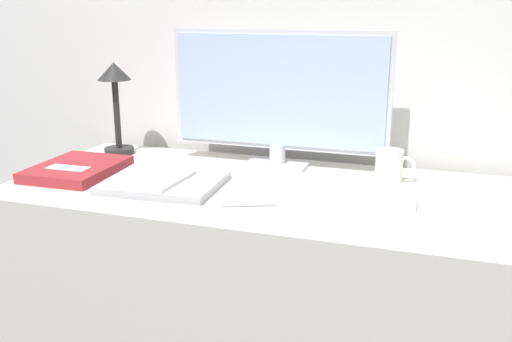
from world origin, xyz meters
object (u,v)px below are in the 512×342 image
Objects in this scene: keyboard at (355,198)px; notebook at (77,169)px; monitor at (278,95)px; pen at (248,205)px; ereader at (160,179)px; laptop at (164,183)px; coffee_mug at (390,166)px; desk_lamp at (115,92)px.

notebook is (-0.80, -0.02, 0.01)m from keyboard.
monitor is 2.36× the size of notebook.
monitor reaches higher than pen.
ereader reaches higher than pen.
laptop is at bearing -128.43° from monitor.
pen is at bearing -84.91° from monitor.
monitor is 5.99× the size of coffee_mug.
desk_lamp is (-0.54, -0.02, -0.01)m from monitor.
desk_lamp is at bearing 92.53° from notebook.
desk_lamp is 0.89m from coffee_mug.
monitor reaches higher than desk_lamp.
keyboard is at bearing -108.54° from coffee_mug.
notebook is at bearing 169.25° from pen.
desk_lamp is 0.31m from notebook.
ereader reaches higher than laptop.
ereader reaches higher than keyboard.
coffee_mug reaches higher than notebook.
pen is at bearing -133.73° from coffee_mug.
ereader is (-0.00, -0.02, 0.02)m from laptop.
laptop is at bearing -157.26° from coffee_mug.
notebook reaches higher than pen.
notebook is at bearing -87.47° from desk_lamp.
monitor is 0.42m from keyboard.
pen is (0.27, -0.08, -0.01)m from laptop.
coffee_mug is (0.34, -0.05, -0.17)m from monitor.
ereader is 0.65× the size of desk_lamp.
monitor is 5.01× the size of pen.
desk_lamp is at bearing 164.33° from keyboard.
keyboard is 1.08× the size of notebook.
keyboard is at bearing -15.67° from desk_lamp.
laptop is at bearing 83.04° from ereader.
pen is (0.27, -0.06, -0.02)m from ereader.
coffee_mug reaches higher than ereader.
pen is (-0.24, -0.13, -0.00)m from keyboard.
desk_lamp reaches higher than keyboard.
desk_lamp is (-0.30, 0.29, 0.18)m from ereader.
notebook is 2.54× the size of coffee_mug.
ereader is (-0.51, -0.06, 0.02)m from keyboard.
desk_lamp is at bearing -177.85° from monitor.
notebook reaches higher than laptop.
keyboard is 0.27m from pen.
pen is (-0.30, -0.32, -0.04)m from coffee_mug.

